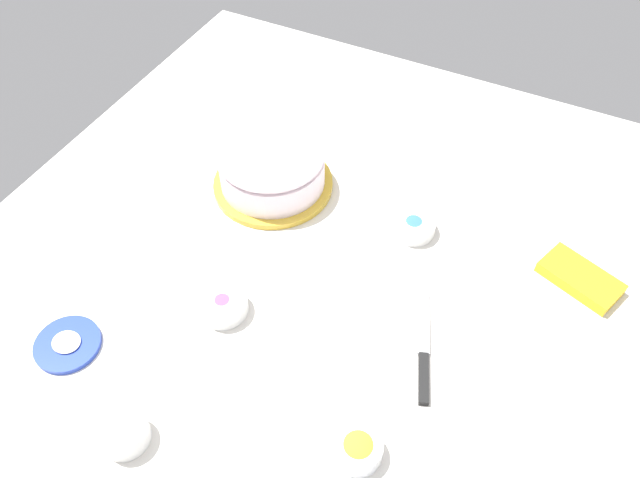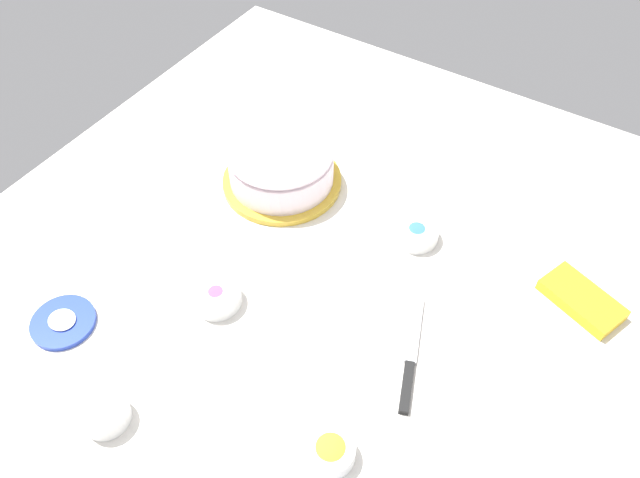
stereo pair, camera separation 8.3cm
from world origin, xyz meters
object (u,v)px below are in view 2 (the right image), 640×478
at_px(frosted_cake, 281,166).
at_px(sprinkle_bowl_yellow, 331,451).
at_px(frosting_tub_lid, 63,322).
at_px(spreading_knife, 410,362).
at_px(sprinkle_bowl_pink, 104,412).
at_px(candy_box_lower, 582,300).
at_px(sprinkle_bowl_rainbow, 216,296).
at_px(sprinkle_bowl_blue, 416,233).

relative_size(frosted_cake, sprinkle_bowl_yellow, 3.32).
height_order(frosting_tub_lid, spreading_knife, frosting_tub_lid).
xyz_separation_m(frosted_cake, sprinkle_bowl_yellow, (0.41, -0.47, -0.03)).
xyz_separation_m(sprinkle_bowl_pink, candy_box_lower, (0.59, 0.64, -0.01)).
bearing_deg(sprinkle_bowl_yellow, sprinkle_bowl_rainbow, 157.55).
relative_size(frosted_cake, sprinkle_bowl_pink, 3.28).
height_order(sprinkle_bowl_pink, candy_box_lower, sprinkle_bowl_pink).
bearing_deg(frosted_cake, sprinkle_bowl_yellow, -48.48).
bearing_deg(frosting_tub_lid, sprinkle_bowl_rainbow, 42.39).
bearing_deg(sprinkle_bowl_blue, frosting_tub_lid, -130.32).
distance_m(frosted_cake, candy_box_lower, 0.66).
height_order(frosting_tub_lid, sprinkle_bowl_yellow, sprinkle_bowl_yellow).
bearing_deg(sprinkle_bowl_blue, frosted_cake, -177.66).
height_order(frosting_tub_lid, candy_box_lower, candy_box_lower).
relative_size(frosting_tub_lid, candy_box_lower, 0.78).
height_order(frosted_cake, sprinkle_bowl_blue, frosted_cake).
distance_m(frosted_cake, spreading_knife, 0.52).
bearing_deg(sprinkle_bowl_rainbow, frosted_cake, 103.44).
bearing_deg(spreading_knife, sprinkle_bowl_pink, -136.39).
bearing_deg(sprinkle_bowl_yellow, sprinkle_bowl_pink, -157.38).
relative_size(sprinkle_bowl_yellow, sprinkle_bowl_rainbow, 0.85).
bearing_deg(spreading_knife, candy_box_lower, 53.55).
bearing_deg(spreading_knife, frosted_cake, 150.24).
distance_m(frosting_tub_lid, sprinkle_bowl_yellow, 0.55).
relative_size(sprinkle_bowl_rainbow, sprinkle_bowl_blue, 1.02).
height_order(frosting_tub_lid, sprinkle_bowl_blue, sprinkle_bowl_blue).
distance_m(frosting_tub_lid, sprinkle_bowl_rainbow, 0.28).
bearing_deg(sprinkle_bowl_rainbow, candy_box_lower, 32.00).
bearing_deg(sprinkle_bowl_pink, sprinkle_bowl_yellow, 22.62).
bearing_deg(candy_box_lower, sprinkle_bowl_pink, -111.72).
bearing_deg(spreading_knife, sprinkle_bowl_rainbow, -168.51).
bearing_deg(sprinkle_bowl_yellow, spreading_knife, 81.67).
bearing_deg(candy_box_lower, frosted_cake, -156.57).
bearing_deg(sprinkle_bowl_pink, sprinkle_bowl_rainbow, 88.60).
relative_size(frosting_tub_lid, sprinkle_bowl_rainbow, 1.27).
bearing_deg(sprinkle_bowl_pink, sprinkle_bowl_blue, 68.11).
relative_size(spreading_knife, sprinkle_bowl_rainbow, 2.46).
xyz_separation_m(spreading_knife, candy_box_lower, (0.21, 0.29, 0.01)).
xyz_separation_m(sprinkle_bowl_blue, candy_box_lower, (0.34, 0.02, -0.00)).
bearing_deg(candy_box_lower, sprinkle_bowl_rainbow, -127.39).
bearing_deg(frosting_tub_lid, candy_box_lower, 35.03).
distance_m(sprinkle_bowl_yellow, sprinkle_bowl_blue, 0.49).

